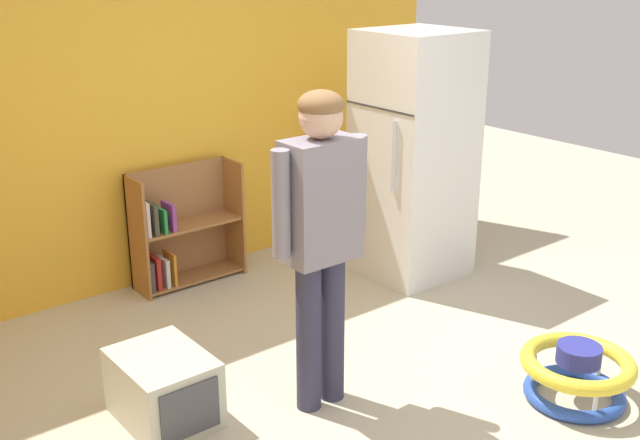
# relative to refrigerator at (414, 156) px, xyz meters

# --- Properties ---
(ground_plane) EXTENTS (12.00, 12.00, 0.00)m
(ground_plane) POSITION_rel_refrigerator_xyz_m (-1.57, -1.26, -0.89)
(ground_plane) COLOR beige
(ground_plane) RESTS_ON ground
(back_wall) EXTENTS (5.20, 0.06, 2.70)m
(back_wall) POSITION_rel_refrigerator_xyz_m (-1.57, 1.07, 0.46)
(back_wall) COLOR gold
(back_wall) RESTS_ON ground
(refrigerator) EXTENTS (0.73, 0.68, 1.78)m
(refrigerator) POSITION_rel_refrigerator_xyz_m (0.00, 0.00, 0.00)
(refrigerator) COLOR white
(refrigerator) RESTS_ON ground
(bookshelf) EXTENTS (0.80, 0.28, 0.85)m
(bookshelf) POSITION_rel_refrigerator_xyz_m (-1.45, 0.89, -0.52)
(bookshelf) COLOR #A06A38
(bookshelf) RESTS_ON ground
(standing_person) EXTENTS (0.57, 0.22, 1.68)m
(standing_person) POSITION_rel_refrigerator_xyz_m (-1.65, -0.99, 0.13)
(standing_person) COLOR #32324A
(standing_person) RESTS_ON ground
(baby_walker) EXTENTS (0.60, 0.60, 0.32)m
(baby_walker) POSITION_rel_refrigerator_xyz_m (-0.56, -1.82, -0.73)
(baby_walker) COLOR blue
(baby_walker) RESTS_ON ground
(pet_carrier) EXTENTS (0.42, 0.55, 0.36)m
(pet_carrier) POSITION_rel_refrigerator_xyz_m (-2.38, -0.61, -0.71)
(pet_carrier) COLOR beige
(pet_carrier) RESTS_ON ground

